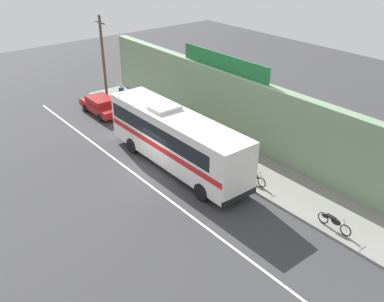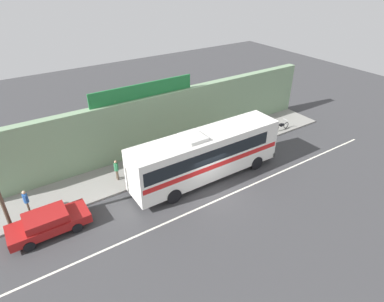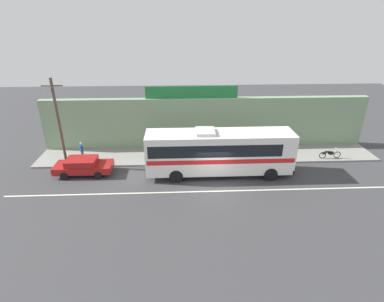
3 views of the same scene
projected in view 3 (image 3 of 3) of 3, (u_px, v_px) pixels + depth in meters
The scene contains 12 objects.
ground_plane at pixel (214, 186), 22.52m from camera, with size 70.00×70.00×0.00m, color #3A3A3D.
sidewalk_slab at pixel (208, 155), 27.22m from camera, with size 30.00×3.60×0.14m, color gray.
storefront_facade at pixel (206, 123), 28.21m from camera, with size 30.00×0.70×4.80m, color gray.
storefront_billboard at pixel (192, 92), 26.93m from camera, with size 8.31×0.12×1.10m, color #1E7538.
road_center_stripe at pixel (215, 191), 21.80m from camera, with size 30.00×0.14×0.01m, color silver.
intercity_bus at pixel (218, 151), 23.30m from camera, with size 11.35×2.61×3.78m.
parked_car at pixel (83, 166), 23.85m from camera, with size 4.47×1.90×1.37m.
utility_pole at pixel (59, 122), 23.86m from camera, with size 1.60×0.22×7.25m.
motorcycle_blue at pixel (330, 154), 26.32m from camera, with size 1.92×0.56×0.94m.
motorcycle_green at pixel (267, 155), 26.15m from camera, with size 1.83×0.56×0.94m.
pedestrian_far_right at pixel (82, 150), 25.80m from camera, with size 0.30×0.48×1.64m.
pedestrian_far_left at pixel (152, 148), 26.33m from camera, with size 0.30×0.48×1.58m.
Camera 3 is at (-2.54, -19.32, 11.71)m, focal length 28.09 mm.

